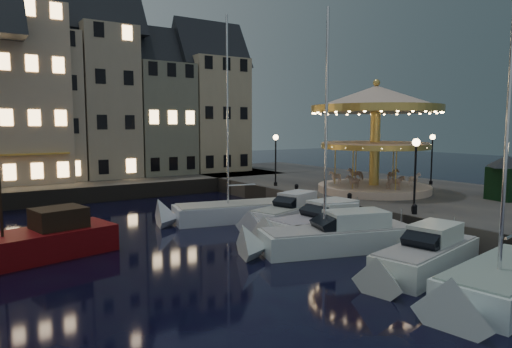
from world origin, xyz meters
TOP-DOWN VIEW (x-y plane):
  - ground at (0.00, 0.00)m, footprint 160.00×160.00m
  - quay_east at (14.00, 6.00)m, footprint 16.00×56.00m
  - quay_north at (-8.00, 28.00)m, footprint 44.00×12.00m
  - quaywall_e at (6.00, 6.00)m, footprint 0.15×44.00m
  - quaywall_n at (-6.00, 22.00)m, footprint 48.00×0.15m
  - streetlamp_b at (7.20, 1.00)m, footprint 0.44×0.44m
  - streetlamp_c at (7.20, 14.50)m, footprint 0.44×0.44m
  - streetlamp_d at (18.50, 8.00)m, footprint 0.44×0.44m
  - bollard_b at (6.60, 0.50)m, footprint 0.30×0.30m
  - bollard_c at (6.60, 5.50)m, footprint 0.30×0.30m
  - bollard_d at (6.60, 11.00)m, footprint 0.30×0.30m
  - townhouse_nc at (-8.00, 30.00)m, footprint 6.82×8.00m
  - townhouse_nd at (-2.25, 30.00)m, footprint 5.50×8.00m
  - townhouse_ne at (3.20, 30.00)m, footprint 6.16×8.00m
  - townhouse_nf at (9.25, 30.00)m, footprint 6.82×8.00m
  - motorboat_a at (1.31, -7.18)m, footprint 7.90×3.66m
  - motorboat_b at (1.60, -3.78)m, footprint 7.38×3.43m
  - motorboat_c at (0.80, 0.90)m, footprint 8.88×4.69m
  - motorboat_d at (2.16, 3.49)m, footprint 7.55×2.95m
  - motorboat_e at (2.59, 6.90)m, footprint 7.20×3.96m
  - motorboat_f at (0.37, 9.88)m, footprint 9.79×4.48m
  - red_fishing_boat at (-11.82, 7.45)m, footprint 8.16×4.28m
  - carousel at (11.31, 7.72)m, footprint 9.42×9.42m
  - ticket_kiosk at (15.65, 0.33)m, footprint 2.88×2.88m

SIDE VIEW (x-z plane):
  - ground at x=0.00m, z-range 0.00..0.00m
  - motorboat_f at x=0.37m, z-range -5.96..7.02m
  - motorboat_a at x=1.31m, z-range -6.00..7.08m
  - motorboat_e at x=2.59m, z-range -0.44..1.71m
  - motorboat_b at x=1.60m, z-range -0.44..1.71m
  - motorboat_d at x=2.16m, z-range -0.44..1.71m
  - quay_east at x=14.00m, z-range 0.00..1.30m
  - quay_north at x=-8.00m, z-range 0.00..1.30m
  - quaywall_e at x=6.00m, z-range 0.00..1.30m
  - quaywall_n at x=-6.00m, z-range 0.00..1.30m
  - motorboat_c at x=0.80m, z-range -5.26..6.61m
  - red_fishing_boat at x=-11.82m, z-range -2.31..3.72m
  - bollard_b at x=6.60m, z-range 1.32..1.89m
  - bollard_c at x=6.60m, z-range 1.32..1.89m
  - bollard_d at x=6.60m, z-range 1.32..1.89m
  - ticket_kiosk at x=15.65m, z-range 1.62..4.99m
  - streetlamp_b at x=7.20m, z-range 1.93..6.10m
  - streetlamp_c at x=7.20m, z-range 1.93..6.10m
  - streetlamp_d at x=18.50m, z-range 1.93..6.10m
  - carousel at x=11.31m, z-range 2.61..10.85m
  - townhouse_ne at x=3.20m, z-range 1.38..14.18m
  - townhouse_nf at x=9.25m, z-range 1.38..15.18m
  - townhouse_nc at x=-8.00m, z-range 1.38..16.18m
  - townhouse_nd at x=-2.25m, z-range 1.38..17.18m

